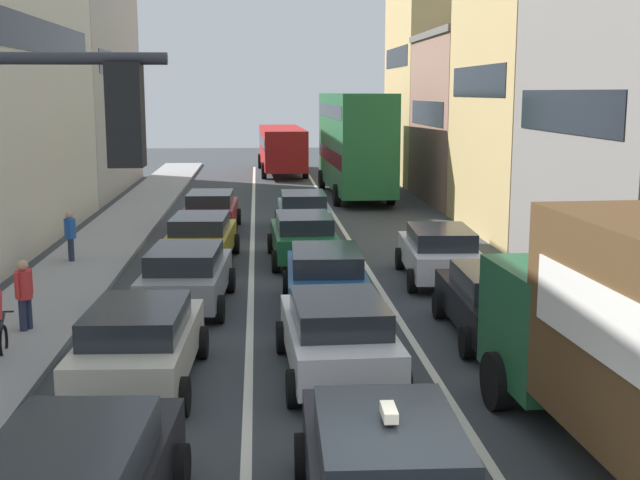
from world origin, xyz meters
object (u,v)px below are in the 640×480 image
at_px(hatchback_centre_lane_third, 326,277).
at_px(pedestrian_near_kerb, 70,234).
at_px(sedan_left_lane_fifth, 211,210).
at_px(pedestrian_mid_sidewalk, 24,293).
at_px(sedan_left_lane_fourth, 201,237).
at_px(wagon_right_lane_far, 440,252).
at_px(sedan_centre_lane_second, 338,334).
at_px(sedan_centre_lane_fifth, 303,211).
at_px(sedan_right_lane_behind_truck, 496,301).
at_px(bus_far_queue_secondary, 282,146).
at_px(wagon_left_lane_second, 139,342).
at_px(coupe_centre_lane_fourth, 303,236).
at_px(bus_mid_queue_primary, 355,140).
at_px(taxi_centre_lane_front, 386,473).
at_px(sedan_left_lane_third, 186,275).

xyz_separation_m(hatchback_centre_lane_third, pedestrian_near_kerb, (-7.20, 5.72, 0.15)).
height_order(sedan_left_lane_fifth, pedestrian_mid_sidewalk, pedestrian_mid_sidewalk).
relative_size(sedan_left_lane_fourth, wagon_right_lane_far, 1.00).
relative_size(sedan_centre_lane_second, sedan_left_lane_fifth, 1.00).
xyz_separation_m(sedan_centre_lane_fifth, sedan_right_lane_behind_truck, (3.32, -13.72, 0.00)).
height_order(sedan_right_lane_behind_truck, bus_far_queue_secondary, bus_far_queue_secondary).
distance_m(wagon_left_lane_second, coupe_centre_lane_fourth, 11.19).
height_order(sedan_left_lane_fourth, bus_mid_queue_primary, bus_mid_queue_primary).
relative_size(taxi_centre_lane_front, bus_mid_queue_primary, 0.41).
bearing_deg(sedan_centre_lane_fifth, bus_mid_queue_primary, -16.27).
relative_size(wagon_right_lane_far, pedestrian_mid_sidewalk, 2.65).
relative_size(sedan_centre_lane_fifth, bus_far_queue_secondary, 0.41).
distance_m(sedan_centre_lane_fifth, pedestrian_near_kerb, 9.09).
bearing_deg(pedestrian_mid_sidewalk, sedan_centre_lane_fifth, 85.62).
bearing_deg(taxi_centre_lane_front, sedan_left_lane_fifth, 9.60).
height_order(sedan_centre_lane_second, sedan_left_lane_fifth, same).
distance_m(hatchback_centre_lane_third, bus_far_queue_secondary, 33.65).
xyz_separation_m(sedan_left_lane_fourth, pedestrian_mid_sidewalk, (-3.23, -7.41, 0.15)).
height_order(sedan_centre_lane_fifth, sedan_right_lane_behind_truck, same).
bearing_deg(sedan_right_lane_behind_truck, hatchback_centre_lane_third, 54.84).
bearing_deg(bus_mid_queue_primary, hatchback_centre_lane_third, 170.29).
xyz_separation_m(wagon_left_lane_second, sedan_centre_lane_fifth, (3.78, 16.16, 0.00)).
relative_size(sedan_centre_lane_fifth, sedan_right_lane_behind_truck, 0.99).
height_order(coupe_centre_lane_fourth, bus_mid_queue_primary, bus_mid_queue_primary).
bearing_deg(sedan_right_lane_behind_truck, pedestrian_mid_sidewalk, 86.93).
relative_size(sedan_left_lane_fourth, pedestrian_mid_sidewalk, 2.64).
bearing_deg(sedan_left_lane_third, sedan_centre_lane_fifth, -14.34).
xyz_separation_m(wagon_left_lane_second, coupe_centre_lane_fourth, (3.48, 10.64, 0.00)).
bearing_deg(pedestrian_near_kerb, sedan_left_lane_third, 107.91).
bearing_deg(coupe_centre_lane_fourth, sedan_right_lane_behind_truck, -157.78).
relative_size(sedan_left_lane_fifth, sedan_right_lane_behind_truck, 1.00).
distance_m(bus_mid_queue_primary, bus_far_queue_secondary, 12.68).
height_order(wagon_right_lane_far, pedestrian_mid_sidewalk, pedestrian_mid_sidewalk).
height_order(sedan_left_lane_fourth, bus_far_queue_secondary, bus_far_queue_secondary).
height_order(bus_mid_queue_primary, pedestrian_near_kerb, bus_mid_queue_primary).
relative_size(sedan_left_lane_third, sedan_left_lane_fourth, 1.00).
distance_m(sedan_right_lane_behind_truck, bus_far_queue_secondary, 36.36).
bearing_deg(sedan_centre_lane_second, sedan_left_lane_third, 29.23).
bearing_deg(bus_mid_queue_primary, sedan_centre_lane_fifth, 161.88).
distance_m(taxi_centre_lane_front, pedestrian_mid_sidewalk, 10.76).
xyz_separation_m(sedan_left_lane_fourth, pedestrian_near_kerb, (-3.88, 0.03, 0.15)).
bearing_deg(sedan_left_lane_third, sedan_centre_lane_second, -145.57).
bearing_deg(hatchback_centre_lane_third, sedan_left_lane_fifth, 17.93).
xyz_separation_m(hatchback_centre_lane_third, pedestrian_mid_sidewalk, (-6.55, -1.72, 0.15)).
bearing_deg(sedan_left_lane_fifth, bus_mid_queue_primary, -32.02).
xyz_separation_m(bus_mid_queue_primary, pedestrian_near_kerb, (-10.38, -15.70, -1.88)).
relative_size(coupe_centre_lane_fourth, sedan_left_lane_fourth, 0.99).
height_order(hatchback_centre_lane_third, pedestrian_near_kerb, pedestrian_near_kerb).
xyz_separation_m(sedan_centre_lane_fifth, bus_mid_queue_primary, (3.11, 10.26, 2.03)).
distance_m(coupe_centre_lane_fourth, bus_mid_queue_primary, 16.27).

